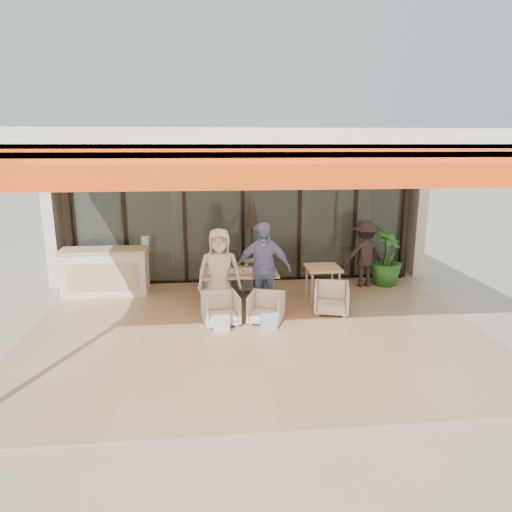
{
  "coord_description": "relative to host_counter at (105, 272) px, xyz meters",
  "views": [
    {
      "loc": [
        -0.75,
        -7.56,
        3.25
      ],
      "look_at": [
        0.1,
        0.9,
        1.15
      ],
      "focal_mm": 32.0,
      "sensor_mm": 36.0,
      "label": 1
    }
  ],
  "objects": [
    {
      "name": "ground",
      "position": [
        3.07,
        -2.3,
        -0.53
      ],
      "size": [
        70.0,
        70.0,
        0.0
      ],
      "primitive_type": "plane",
      "color": "#C6B293",
      "rests_on": "ground"
    },
    {
      "name": "standing_woman",
      "position": [
        5.81,
        0.02,
        0.25
      ],
      "size": [
        1.08,
        0.7,
        1.56
      ],
      "primitive_type": "imported",
      "rotation": [
        0.0,
        0.0,
        3.27
      ],
      "color": "black",
      "rests_on": "ground"
    },
    {
      "name": "diner_cream",
      "position": [
        2.46,
        -1.44,
        0.32
      ],
      "size": [
        0.84,
        0.55,
        1.71
      ],
      "primitive_type": "imported",
      "rotation": [
        0.0,
        0.0,
        -0.01
      ],
      "color": "beige",
      "rests_on": "ground"
    },
    {
      "name": "chair_near_right",
      "position": [
        3.3,
        -1.94,
        -0.22
      ],
      "size": [
        0.76,
        0.74,
        0.63
      ],
      "primitive_type": "imported",
      "rotation": [
        0.0,
        0.0,
        -0.33
      ],
      "color": "white",
      "rests_on": "ground"
    },
    {
      "name": "tote_bag_blue",
      "position": [
        3.3,
        -2.34,
        -0.36
      ],
      "size": [
        0.3,
        0.1,
        0.34
      ],
      "primitive_type": "cube",
      "color": "#99BFD8",
      "rests_on": "ground"
    },
    {
      "name": "glass_storefront",
      "position": [
        3.07,
        0.7,
        1.07
      ],
      "size": [
        8.08,
        0.1,
        3.2
      ],
      "color": "#9EADA3",
      "rests_on": "ground"
    },
    {
      "name": "dining_table",
      "position": [
        2.88,
        -0.98,
        0.16
      ],
      "size": [
        1.5,
        0.9,
        0.93
      ],
      "color": "#DCB286",
      "rests_on": "ground"
    },
    {
      "name": "tote_bag_cream",
      "position": [
        2.46,
        -2.34,
        -0.36
      ],
      "size": [
        0.3,
        0.1,
        0.34
      ],
      "primitive_type": "cube",
      "color": "silver",
      "rests_on": "ground"
    },
    {
      "name": "chair_far_right",
      "position": [
        3.3,
        -0.04,
        -0.21
      ],
      "size": [
        0.77,
        0.75,
        0.63
      ],
      "primitive_type": "imported",
      "rotation": [
        0.0,
        0.0,
        2.81
      ],
      "color": "white",
      "rests_on": "ground"
    },
    {
      "name": "terrace_floor",
      "position": [
        3.07,
        -2.3,
        -0.53
      ],
      "size": [
        8.0,
        6.0,
        0.01
      ],
      "primitive_type": "cube",
      "color": "tan",
      "rests_on": "ground"
    },
    {
      "name": "chair_near_left",
      "position": [
        2.46,
        -1.94,
        -0.21
      ],
      "size": [
        0.72,
        0.69,
        0.65
      ],
      "primitive_type": "imported",
      "rotation": [
        0.0,
        0.0,
        0.17
      ],
      "color": "white",
      "rests_on": "ground"
    },
    {
      "name": "terrace_structure",
      "position": [
        3.07,
        -2.56,
        2.72
      ],
      "size": [
        8.0,
        6.0,
        3.4
      ],
      "color": "silver",
      "rests_on": "ground"
    },
    {
      "name": "diner_periwinkle",
      "position": [
        3.3,
        -1.44,
        0.38
      ],
      "size": [
        1.13,
        0.62,
        1.82
      ],
      "primitive_type": "imported",
      "rotation": [
        0.0,
        0.0,
        -0.18
      ],
      "color": "#7589C4",
      "rests_on": "ground"
    },
    {
      "name": "diner_grey",
      "position": [
        3.3,
        -0.54,
        0.28
      ],
      "size": [
        0.91,
        0.78,
        1.62
      ],
      "primitive_type": "imported",
      "rotation": [
        0.0,
        0.0,
        3.38
      ],
      "color": "slate",
      "rests_on": "ground"
    },
    {
      "name": "potted_palm",
      "position": [
        6.36,
        0.07,
        0.13
      ],
      "size": [
        1.05,
        1.05,
        1.33
      ],
      "primitive_type": "imported",
      "rotation": [
        0.0,
        0.0,
        0.88
      ],
      "color": "#1E5919",
      "rests_on": "ground"
    },
    {
      "name": "diner_navy",
      "position": [
        2.46,
        -0.54,
        0.24
      ],
      "size": [
        0.57,
        0.38,
        1.54
      ],
      "primitive_type": "imported",
      "rotation": [
        0.0,
        0.0,
        3.13
      ],
      "color": "#191C38",
      "rests_on": "ground"
    },
    {
      "name": "host_counter",
      "position": [
        0.0,
        0.0,
        0.0
      ],
      "size": [
        1.85,
        0.65,
        1.04
      ],
      "color": "silver",
      "rests_on": "ground"
    },
    {
      "name": "interior_block",
      "position": [
        3.08,
        3.02,
        1.7
      ],
      "size": [
        9.05,
        3.62,
        3.52
      ],
      "color": "silver",
      "rests_on": "ground"
    },
    {
      "name": "side_chair",
      "position": [
        4.63,
        -1.59,
        -0.19
      ],
      "size": [
        0.79,
        0.76,
        0.67
      ],
      "primitive_type": "imported",
      "rotation": [
        0.0,
        0.0,
        -0.26
      ],
      "color": "white",
      "rests_on": "ground"
    },
    {
      "name": "side_table",
      "position": [
        4.63,
        -0.84,
        0.11
      ],
      "size": [
        0.7,
        0.7,
        0.74
      ],
      "color": "#DCB286",
      "rests_on": "ground"
    },
    {
      "name": "chair_far_left",
      "position": [
        2.46,
        -0.04,
        -0.18
      ],
      "size": [
        0.8,
        0.76,
        0.71
      ],
      "primitive_type": "imported",
      "rotation": [
        0.0,
        0.0,
        2.95
      ],
      "color": "white",
      "rests_on": "ground"
    }
  ]
}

